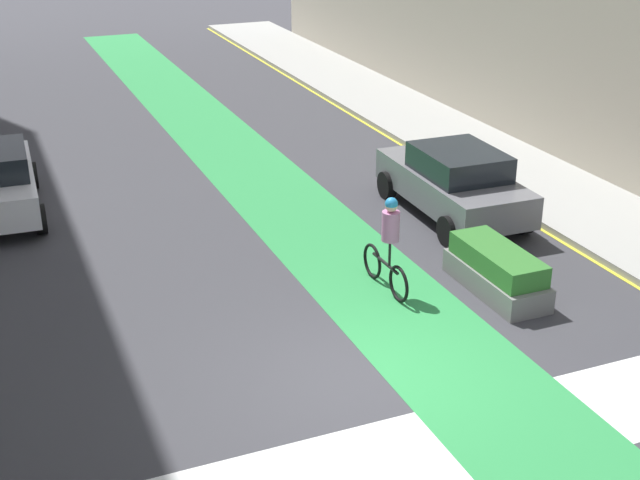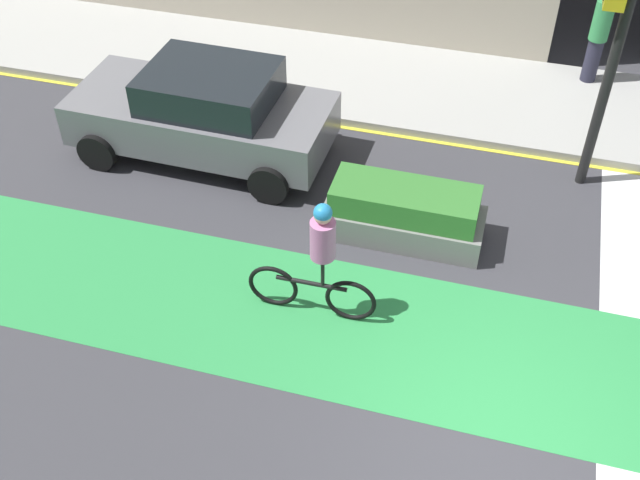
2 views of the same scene
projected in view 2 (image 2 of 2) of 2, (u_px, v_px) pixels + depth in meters
ground_plane at (494, 458)px, 8.71m from camera, size 120.00×120.00×0.00m
bike_lane_paint at (507, 361)px, 9.74m from camera, size 2.40×60.00×0.01m
sidewalk_right at (541, 106)px, 14.04m from camera, size 3.00×60.00×0.15m
curb_stripe_right at (534, 156)px, 13.01m from camera, size 0.16×60.00×0.01m
traffic_signal_near_right at (615, 21)px, 10.70m from camera, size 0.35×0.52×3.89m
car_grey_right_far at (204, 112)px, 12.55m from camera, size 2.10×4.24×1.57m
cyclist_in_lane at (318, 259)px, 9.72m from camera, size 0.32×1.73×1.86m
pedestrian_sidewalk_right_a at (599, 34)px, 13.97m from camera, size 0.34×0.34×1.79m
median_planter at (404, 214)px, 11.26m from camera, size 0.90×2.33×0.85m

